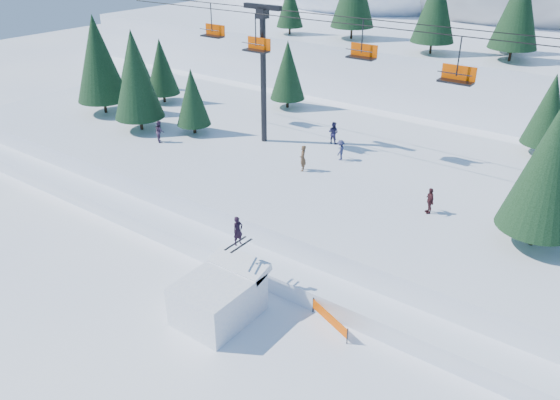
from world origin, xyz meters
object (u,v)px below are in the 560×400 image
Objects in this scene: banner_far at (384,319)px; jump_kicker at (220,296)px; chairlift at (402,75)px; banner_near at (330,319)px.

jump_kicker is at bearing -150.56° from banner_far.
chairlift is at bearing 84.47° from jump_kicker.
banner_far is at bearing 29.44° from jump_kicker.
banner_far is at bearing -65.22° from chairlift.
banner_near is 2.65m from banner_far.
banner_far is (5.56, -12.06, -8.78)m from chairlift.
banner_near and banner_far have the same top height.
chairlift is 16.77× the size of banner_far.
jump_kicker is 18.08m from chairlift.
banner_far is (2.16, 1.54, 0.00)m from banner_near.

